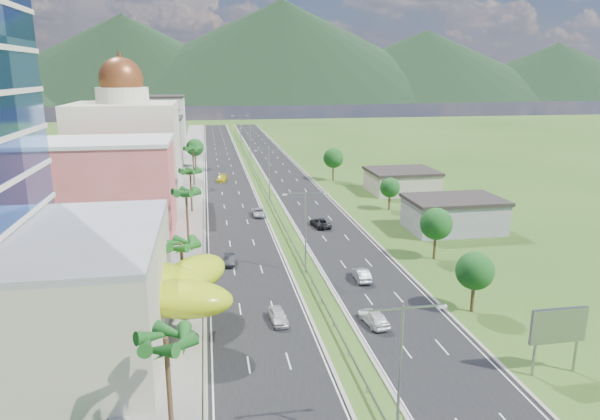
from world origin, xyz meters
TOP-DOWN VIEW (x-y plane):
  - ground at (0.00, 0.00)m, footprint 500.00×500.00m
  - road_left at (-7.50, 90.00)m, footprint 11.00×260.00m
  - road_right at (7.50, 90.00)m, footprint 11.00×260.00m
  - sidewalk_left at (-17.00, 90.00)m, footprint 7.00×260.00m
  - median_guardrail at (0.00, 71.99)m, footprint 0.10×216.06m
  - streetlight_median_a at (0.00, -25.00)m, footprint 6.04×0.25m
  - streetlight_median_b at (0.00, 10.00)m, footprint 6.04×0.25m
  - streetlight_median_c at (0.00, 50.00)m, footprint 6.04×0.25m
  - streetlight_median_d at (0.00, 95.00)m, footprint 6.04×0.25m
  - streetlight_median_e at (0.00, 140.00)m, footprint 6.04×0.25m
  - lime_canopy at (-20.00, -4.00)m, footprint 18.00×15.00m
  - pink_shophouse at (-28.00, 32.00)m, footprint 20.00×15.00m
  - domed_building at (-28.00, 55.00)m, footprint 20.00×20.00m
  - midrise_grey at (-27.00, 80.00)m, footprint 16.00×15.00m
  - midrise_beige at (-27.00, 102.00)m, footprint 16.00×15.00m
  - midrise_white at (-27.00, 125.00)m, footprint 16.00×15.00m
  - billboard at (17.00, -18.00)m, footprint 5.20×0.35m
  - shed_near at (28.00, 25.00)m, footprint 15.00×10.00m
  - shed_far at (30.00, 55.00)m, footprint 14.00×12.00m
  - palm_tree_a at (-15.50, -22.00)m, footprint 3.60×3.60m
  - palm_tree_b at (-15.50, 2.00)m, footprint 3.60×3.60m
  - palm_tree_c at (-15.50, 22.00)m, footprint 3.60×3.60m
  - palm_tree_d at (-15.50, 45.00)m, footprint 3.60×3.60m
  - palm_tree_e at (-15.50, 70.00)m, footprint 3.60×3.60m
  - leafy_tree_lfar at (-15.50, 95.00)m, footprint 4.90×4.90m
  - leafy_tree_ra at (16.00, -5.00)m, footprint 4.20×4.20m
  - leafy_tree_rb at (19.00, 12.00)m, footprint 4.55×4.55m
  - leafy_tree_rc at (22.00, 40.00)m, footprint 3.85×3.85m
  - leafy_tree_rd at (18.00, 70.00)m, footprint 4.90×4.90m
  - mountain_ridge at (60.00, 450.00)m, footprint 860.00×140.00m
  - car_white_near_left at (-5.54, -4.00)m, footprint 1.95×4.30m
  - car_dark_left at (-9.82, 14.81)m, footprint 1.50×4.09m
  - car_silver_mid_left at (-3.28, 39.66)m, footprint 2.40×5.02m
  - car_yellow_far_left at (-8.89, 73.69)m, footprint 2.95×5.48m
  - car_white_near_right at (4.32, -6.23)m, footprint 2.54×4.89m
  - car_silver_right at (6.49, 5.98)m, footprint 1.70×4.63m
  - car_dark_far_right at (6.41, 30.70)m, footprint 3.21×5.62m
  - motorcycle at (-12.30, -6.37)m, footprint 0.64×1.84m

SIDE VIEW (x-z plane):
  - ground at x=0.00m, z-range 0.00..0.00m
  - mountain_ridge at x=60.00m, z-range -45.00..45.00m
  - road_left at x=-7.50m, z-range 0.00..0.04m
  - road_right at x=7.50m, z-range 0.00..0.04m
  - sidewalk_left at x=-17.00m, z-range 0.00..0.12m
  - median_guardrail at x=0.00m, z-range 0.24..1.00m
  - motorcycle at x=-12.30m, z-range 0.04..1.20m
  - car_dark_left at x=-9.82m, z-range 0.04..1.38m
  - car_silver_mid_left at x=-3.28m, z-range 0.04..1.42m
  - car_white_near_left at x=-5.54m, z-range 0.04..1.47m
  - car_dark_far_right at x=6.41m, z-range 0.04..1.52m
  - car_yellow_far_left at x=-8.89m, z-range 0.04..1.55m
  - car_silver_right at x=6.49m, z-range 0.04..1.55m
  - car_white_near_right at x=4.32m, z-range 0.04..1.63m
  - shed_far at x=30.00m, z-range 0.00..4.40m
  - shed_near at x=28.00m, z-range 0.00..5.00m
  - leafy_tree_rc at x=22.00m, z-range 1.21..7.54m
  - billboard at x=17.00m, z-range 1.32..7.52m
  - leafy_tree_ra at x=16.00m, z-range 1.33..8.23m
  - lime_canopy at x=-20.00m, z-range 1.29..8.69m
  - leafy_tree_rb at x=19.00m, z-range 1.44..8.92m
  - leafy_tree_lfar at x=-15.50m, z-range 1.55..9.60m
  - leafy_tree_rd at x=18.00m, z-range 1.55..9.60m
  - midrise_beige at x=-27.00m, z-range 0.00..13.00m
  - streetlight_median_a at x=0.00m, z-range 1.25..12.25m
  - streetlight_median_b at x=0.00m, z-range 1.25..12.25m
  - streetlight_median_c at x=0.00m, z-range 1.25..12.25m
  - streetlight_median_d at x=0.00m, z-range 1.25..12.25m
  - streetlight_median_e at x=0.00m, z-range 1.25..12.25m
  - palm_tree_b at x=-15.50m, z-range 3.01..11.11m
  - pink_shophouse at x=-28.00m, z-range 0.00..15.00m
  - palm_tree_d at x=-15.50m, z-range 3.24..11.84m
  - midrise_grey at x=-27.00m, z-range 0.00..16.00m
  - palm_tree_a at x=-15.50m, z-range 3.47..12.57m
  - palm_tree_e at x=-15.50m, z-range 3.61..13.01m
  - palm_tree_c at x=-15.50m, z-range 3.70..13.30m
  - midrise_white at x=-27.00m, z-range 0.00..18.00m
  - domed_building at x=-28.00m, z-range -3.00..25.70m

